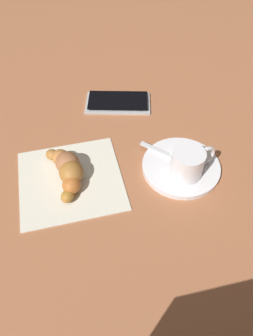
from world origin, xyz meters
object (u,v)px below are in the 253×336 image
saucer (181,167)px  napkin (71,180)px  cell_phone (118,102)px  sugar_packet (190,155)px  croissant (68,169)px  teaspoon (183,161)px  espresso_cup (188,163)px

saucer → napkin: bearing=164.6°
napkin → cell_phone: size_ratio=1.13×
sugar_packet → croissant: bearing=30.9°
napkin → cell_phone: 0.23m
saucer → sugar_packet: bearing=27.4°
saucer → teaspoon: bearing=46.5°
saucer → sugar_packet: (0.03, 0.01, 0.01)m
saucer → teaspoon: 0.01m
croissant → cell_phone: size_ratio=0.84×
espresso_cup → teaspoon: size_ratio=0.74×
napkin → teaspoon: bearing=-13.4°
espresso_cup → croissant: size_ratio=0.64×
napkin → saucer: bearing=-15.4°
sugar_packet → croissant: (-0.22, 0.05, 0.01)m
espresso_cup → teaspoon: 0.04m
espresso_cup → cell_phone: size_ratio=0.54×
teaspoon → croissant: (-0.20, 0.06, 0.01)m
espresso_cup → saucer: bearing=85.9°
saucer → sugar_packet: size_ratio=2.05×
croissant → sugar_packet: bearing=-12.8°
espresso_cup → napkin: (-0.19, 0.07, -0.04)m
saucer → espresso_cup: bearing=-94.1°
croissant → teaspoon: bearing=-16.1°
saucer → croissant: bearing=161.9°
espresso_cup → croissant: bearing=156.7°
sugar_packet → cell_phone: bearing=-29.9°
napkin → sugar_packet: bearing=-10.3°
saucer → cell_phone: (-0.03, 0.22, 0.00)m
espresso_cup → cell_phone: bearing=97.9°
sugar_packet → croissant: croissant is taller
sugar_packet → teaspoon: bearing=64.1°
teaspoon → espresso_cup: bearing=-105.3°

